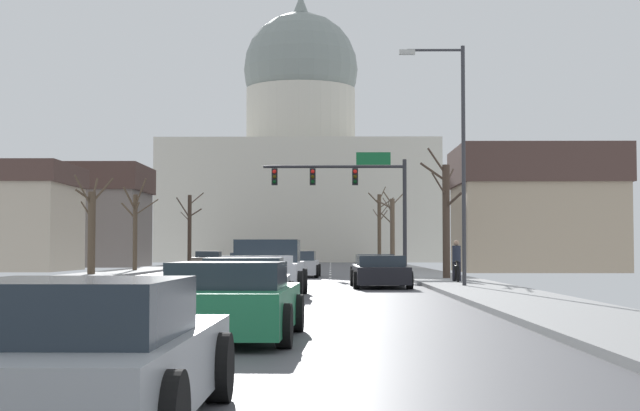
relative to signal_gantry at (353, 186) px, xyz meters
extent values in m
cube|color=#4F4F54|center=(-4.75, -17.15, -4.94)|extent=(14.00, 180.00, 0.06)
cube|color=yellow|center=(-4.87, -17.15, -4.90)|extent=(0.10, 176.40, 0.00)
cube|color=yellow|center=(-4.63, -17.15, -4.90)|extent=(0.10, 176.40, 0.00)
cube|color=silver|center=(-1.25, -41.25, -4.90)|extent=(0.12, 2.20, 0.00)
cube|color=silver|center=(-1.25, -36.05, -4.90)|extent=(0.12, 2.20, 0.00)
cube|color=silver|center=(-1.25, -30.85, -4.90)|extent=(0.12, 2.20, 0.00)
cube|color=silver|center=(-1.25, -25.65, -4.90)|extent=(0.12, 2.20, 0.00)
cube|color=silver|center=(-1.25, -20.45, -4.90)|extent=(0.12, 2.20, 0.00)
cube|color=silver|center=(-1.25, -15.25, -4.90)|extent=(0.12, 2.20, 0.00)
cube|color=silver|center=(-1.25, -10.05, -4.90)|extent=(0.12, 2.20, 0.00)
cube|color=silver|center=(-1.25, -4.85, -4.90)|extent=(0.12, 2.20, 0.00)
cube|color=silver|center=(-1.25, 0.35, -4.90)|extent=(0.12, 2.20, 0.00)
cube|color=silver|center=(-1.25, 5.55, -4.90)|extent=(0.12, 2.20, 0.00)
cube|color=silver|center=(-1.25, 10.75, -4.90)|extent=(0.12, 2.20, 0.00)
cube|color=silver|center=(-1.25, 15.95, -4.90)|extent=(0.12, 2.20, 0.00)
cube|color=silver|center=(-1.25, 21.15, -4.90)|extent=(0.12, 2.20, 0.00)
cube|color=silver|center=(-1.25, 26.35, -4.90)|extent=(0.12, 2.20, 0.00)
cube|color=silver|center=(-1.25, 31.55, -4.90)|extent=(0.12, 2.20, 0.00)
cube|color=silver|center=(-1.25, 36.75, -4.90)|extent=(0.12, 2.20, 0.00)
cube|color=silver|center=(-1.25, 41.95, -4.90)|extent=(0.12, 2.20, 0.00)
cube|color=silver|center=(-1.25, 47.15, -4.90)|extent=(0.12, 2.20, 0.00)
cube|color=silver|center=(-8.25, -30.85, -4.90)|extent=(0.12, 2.20, 0.00)
cube|color=silver|center=(-8.25, -25.65, -4.90)|extent=(0.12, 2.20, 0.00)
cube|color=silver|center=(-8.25, -20.45, -4.90)|extent=(0.12, 2.20, 0.00)
cube|color=silver|center=(-8.25, -15.25, -4.90)|extent=(0.12, 2.20, 0.00)
cube|color=silver|center=(-8.25, -10.05, -4.90)|extent=(0.12, 2.20, 0.00)
cube|color=silver|center=(-8.25, -4.85, -4.90)|extent=(0.12, 2.20, 0.00)
cube|color=silver|center=(-8.25, 0.35, -4.90)|extent=(0.12, 2.20, 0.00)
cube|color=silver|center=(-8.25, 5.55, -4.90)|extent=(0.12, 2.20, 0.00)
cube|color=silver|center=(-8.25, 10.75, -4.90)|extent=(0.12, 2.20, 0.00)
cube|color=silver|center=(-8.25, 15.95, -4.90)|extent=(0.12, 2.20, 0.00)
cube|color=silver|center=(-8.25, 21.15, -4.90)|extent=(0.12, 2.20, 0.00)
cube|color=silver|center=(-8.25, 26.35, -4.90)|extent=(0.12, 2.20, 0.00)
cube|color=silver|center=(-8.25, 31.55, -4.90)|extent=(0.12, 2.20, 0.00)
cube|color=silver|center=(-8.25, 36.75, -4.90)|extent=(0.12, 2.20, 0.00)
cube|color=silver|center=(-8.25, 41.95, -4.90)|extent=(0.12, 2.20, 0.00)
cube|color=silver|center=(-8.25, 47.15, -4.90)|extent=(0.12, 2.20, 0.00)
cube|color=#949494|center=(3.75, -17.15, -4.84)|extent=(3.00, 180.00, 0.14)
cube|color=#949494|center=(-13.25, -17.15, -4.84)|extent=(3.00, 180.00, 0.14)
cylinder|color=#28282D|center=(2.85, 0.01, -1.66)|extent=(0.22, 0.22, 6.22)
cylinder|color=#28282D|center=(-1.05, 0.01, 1.05)|extent=(7.80, 0.16, 0.16)
cube|color=black|center=(0.12, 0.01, 0.49)|extent=(0.32, 0.28, 0.92)
sphere|color=red|center=(0.12, -0.15, 0.77)|extent=(0.22, 0.22, 0.22)
sphere|color=#332B05|center=(0.12, -0.15, 0.49)|extent=(0.22, 0.22, 0.22)
sphere|color=black|center=(0.12, -0.15, 0.21)|extent=(0.22, 0.22, 0.22)
cube|color=black|center=(-2.22, 0.01, 0.49)|extent=(0.32, 0.28, 0.92)
sphere|color=red|center=(-2.22, -0.15, 0.77)|extent=(0.22, 0.22, 0.22)
sphere|color=#332B05|center=(-2.22, -0.15, 0.49)|extent=(0.22, 0.22, 0.22)
sphere|color=black|center=(-2.22, -0.15, 0.21)|extent=(0.22, 0.22, 0.22)
cube|color=black|center=(-4.33, 0.01, 0.49)|extent=(0.32, 0.28, 0.92)
sphere|color=red|center=(-4.33, -0.15, 0.77)|extent=(0.22, 0.22, 0.22)
sphere|color=#332B05|center=(-4.33, -0.15, 0.49)|extent=(0.22, 0.22, 0.22)
sphere|color=black|center=(-4.33, -0.15, 0.21)|extent=(0.22, 0.22, 0.22)
cube|color=#146033|center=(1.13, 0.03, 1.50)|extent=(1.90, 0.06, 0.70)
cylinder|color=#333338|center=(3.45, -18.92, -0.54)|extent=(0.14, 0.14, 8.45)
cylinder|color=#333338|center=(2.46, -18.92, 3.53)|extent=(1.97, 0.09, 0.09)
cube|color=#B2B2AD|center=(1.48, -18.92, 3.46)|extent=(0.56, 0.24, 0.16)
cube|color=beige|center=(-4.75, 58.54, 1.80)|extent=(30.83, 20.19, 13.40)
cylinder|color=beige|center=(-4.75, 58.54, 11.89)|extent=(12.75, 12.75, 6.79)
sphere|color=gray|center=(-4.75, 58.54, 17.63)|extent=(13.38, 13.38, 13.38)
cone|color=gray|center=(-4.75, 58.54, 25.52)|extent=(1.80, 1.80, 2.40)
cube|color=silver|center=(-2.85, -4.22, -4.40)|extent=(2.00, 4.66, 0.69)
cube|color=#232D38|center=(-2.86, -4.57, -3.83)|extent=(1.72, 2.21, 0.46)
cylinder|color=black|center=(-3.76, -2.76, -4.59)|extent=(0.23, 0.64, 0.64)
cylinder|color=black|center=(-1.87, -2.81, -4.59)|extent=(0.23, 0.64, 0.64)
cylinder|color=black|center=(-3.83, -5.63, -4.59)|extent=(0.23, 0.64, 0.64)
cylinder|color=black|center=(-1.93, -5.67, -4.59)|extent=(0.23, 0.64, 0.64)
cube|color=#9EA3A8|center=(0.66, -10.63, -4.46)|extent=(1.83, 4.43, 0.57)
cube|color=#232D38|center=(0.67, -10.90, -3.95)|extent=(1.58, 2.18, 0.46)
cylinder|color=black|center=(-0.24, -9.28, -4.59)|extent=(0.23, 0.64, 0.64)
cylinder|color=black|center=(1.52, -9.25, -4.59)|extent=(0.23, 0.64, 0.64)
cylinder|color=black|center=(-0.19, -12.01, -4.59)|extent=(0.23, 0.64, 0.64)
cylinder|color=black|center=(1.56, -11.98, -4.59)|extent=(0.23, 0.64, 0.64)
cube|color=black|center=(0.59, -17.23, -4.44)|extent=(1.96, 4.59, 0.62)
cube|color=#232D38|center=(0.60, -17.52, -3.93)|extent=(1.69, 2.11, 0.40)
cylinder|color=black|center=(-0.38, -15.84, -4.59)|extent=(0.23, 0.64, 0.64)
cylinder|color=black|center=(1.50, -15.80, -4.59)|extent=(0.23, 0.64, 0.64)
cylinder|color=black|center=(-0.32, -18.66, -4.59)|extent=(0.23, 0.64, 0.64)
cylinder|color=black|center=(1.56, -18.63, -4.59)|extent=(0.23, 0.64, 0.64)
cube|color=silver|center=(-3.17, -23.93, -4.29)|extent=(2.13, 5.68, 0.79)
cube|color=#1E2833|center=(-3.16, -23.13, -3.55)|extent=(1.93, 1.95, 0.68)
cube|color=silver|center=(-3.20, -26.70, -3.78)|extent=(1.90, 0.12, 0.22)
cylinder|color=black|center=(-4.18, -22.22, -4.51)|extent=(0.29, 0.80, 0.80)
cylinder|color=black|center=(-2.11, -22.24, -4.51)|extent=(0.29, 0.80, 0.80)
cylinder|color=black|center=(-4.22, -25.61, -4.51)|extent=(0.29, 0.80, 0.80)
cylinder|color=black|center=(-2.15, -25.64, -4.51)|extent=(0.29, 0.80, 0.80)
cube|color=#9EA3A8|center=(-3.16, -30.57, -4.44)|extent=(1.93, 4.58, 0.62)
cube|color=#232D38|center=(-3.16, -30.88, -3.91)|extent=(1.68, 2.14, 0.44)
cylinder|color=black|center=(-4.12, -29.16, -4.59)|extent=(0.23, 0.64, 0.64)
cylinder|color=black|center=(-2.24, -29.14, -4.59)|extent=(0.23, 0.64, 0.64)
cylinder|color=black|center=(-4.09, -31.99, -4.59)|extent=(0.23, 0.64, 0.64)
cylinder|color=black|center=(-2.21, -31.97, -4.59)|extent=(0.23, 0.64, 0.64)
cube|color=#1E7247|center=(-2.79, -37.35, -4.42)|extent=(2.02, 4.42, 0.65)
cube|color=#232D38|center=(-2.80, -37.61, -3.90)|extent=(1.72, 1.90, 0.40)
cylinder|color=black|center=(-3.69, -35.97, -4.59)|extent=(0.24, 0.65, 0.64)
cylinder|color=black|center=(-1.81, -36.03, -4.59)|extent=(0.24, 0.65, 0.64)
cylinder|color=black|center=(-3.77, -38.67, -4.59)|extent=(0.24, 0.65, 0.64)
cylinder|color=black|center=(-1.89, -38.73, -4.59)|extent=(0.24, 0.65, 0.64)
cube|color=#9EA3A8|center=(-3.15, -44.80, -4.45)|extent=(1.79, 4.34, 0.59)
cube|color=#232D38|center=(-3.15, -45.18, -3.94)|extent=(1.56, 2.01, 0.43)
cylinder|color=black|center=(-4.02, -43.45, -4.59)|extent=(0.22, 0.64, 0.64)
cylinder|color=black|center=(-2.26, -43.46, -4.59)|extent=(0.22, 0.64, 0.64)
cube|color=#9EA3A8|center=(-6.36, 4.04, -4.43)|extent=(1.78, 4.53, 0.63)
cube|color=#232D38|center=(-6.36, 4.43, -3.92)|extent=(1.56, 2.13, 0.41)
cylinder|color=black|center=(-5.47, 2.64, -4.59)|extent=(0.22, 0.64, 0.64)
cylinder|color=black|center=(-7.24, 2.64, -4.59)|extent=(0.22, 0.64, 0.64)
cylinder|color=black|center=(-5.48, 5.44, -4.59)|extent=(0.22, 0.64, 0.64)
cylinder|color=black|center=(-7.25, 5.44, -4.59)|extent=(0.22, 0.64, 0.64)
cube|color=#6B6056|center=(-9.72, 13.57, -4.40)|extent=(1.84, 4.31, 0.69)
cube|color=#232D38|center=(-9.72, 13.75, -3.85)|extent=(1.61, 1.89, 0.42)
cylinder|color=black|center=(-8.80, 12.24, -4.59)|extent=(0.22, 0.64, 0.64)
cylinder|color=black|center=(-10.63, 12.24, -4.59)|extent=(0.22, 0.64, 0.64)
cylinder|color=black|center=(-8.81, 14.91, -4.59)|extent=(0.22, 0.64, 0.64)
cylinder|color=black|center=(-10.64, 14.90, -4.59)|extent=(0.22, 0.64, 0.64)
cube|color=silver|center=(-6.68, 25.96, -4.46)|extent=(1.89, 4.70, 0.56)
cube|color=#232D38|center=(-6.68, 26.28, -3.95)|extent=(1.65, 2.08, 0.47)
cylinder|color=black|center=(-5.74, 24.52, -4.59)|extent=(0.22, 0.64, 0.64)
cylinder|color=black|center=(-7.60, 24.51, -4.59)|extent=(0.22, 0.64, 0.64)
cylinder|color=black|center=(-5.76, 27.42, -4.59)|extent=(0.22, 0.64, 0.64)
cylinder|color=black|center=(-7.62, 27.41, -4.59)|extent=(0.22, 0.64, 0.64)
cube|color=slate|center=(-22.93, 24.12, -1.90)|extent=(13.04, 8.33, 6.01)
cube|color=#47332D|center=(-22.93, 24.12, 2.17)|extent=(13.57, 8.67, 2.13)
cube|color=tan|center=(11.68, 7.59, -2.20)|extent=(9.74, 7.84, 5.41)
cube|color=#47332D|center=(11.68, 7.59, 1.69)|extent=(10.13, 8.15, 2.38)
cylinder|color=brown|center=(3.53, 21.00, -2.19)|extent=(0.37, 0.37, 5.16)
cylinder|color=brown|center=(3.05, 21.44, -1.06)|extent=(1.07, 1.00, 1.10)
cylinder|color=brown|center=(3.40, 21.44, -0.50)|extent=(0.33, 0.94, 1.38)
cylinder|color=brown|center=(2.92, 21.09, -0.04)|extent=(1.28, 0.29, 0.77)
cylinder|color=brown|center=(4.01, 21.39, 0.39)|extent=(1.06, 0.88, 1.07)
cylinder|color=brown|center=(3.17, 21.27, -0.11)|extent=(0.78, 0.62, 1.24)
cylinder|color=brown|center=(3.22, 21.63, 0.48)|extent=(0.73, 1.35, 1.17)
cylinder|color=#4C3D2D|center=(-13.42, -4.00, -2.67)|extent=(0.39, 0.39, 4.20)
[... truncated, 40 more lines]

